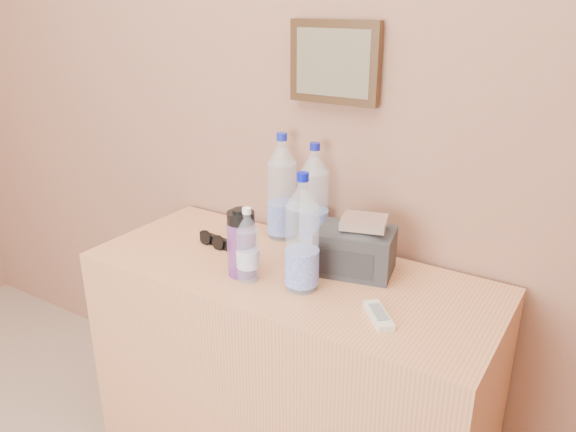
{
  "coord_description": "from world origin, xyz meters",
  "views": [
    {
      "loc": [
        0.99,
        0.41,
        1.58
      ],
      "look_at": [
        0.16,
        1.71,
        0.98
      ],
      "focal_mm": 35.0,
      "sensor_mm": 36.0,
      "label": 1
    }
  ],
  "objects_px": {
    "pet_large_b": "(314,201)",
    "sunglasses": "(215,241)",
    "nalgene_bottle": "(241,243)",
    "foil_packet": "(364,222)",
    "pet_large_c": "(282,192)",
    "toiletry_bag": "(356,248)",
    "dresser": "(288,378)",
    "pet_large_d": "(302,239)",
    "pet_small": "(248,249)",
    "ac_remote": "(378,316)"
  },
  "relations": [
    {
      "from": "pet_large_d",
      "to": "sunglasses",
      "type": "relative_size",
      "value": 2.54
    },
    {
      "from": "pet_large_b",
      "to": "pet_large_d",
      "type": "bearing_deg",
      "value": -66.05
    },
    {
      "from": "ac_remote",
      "to": "pet_large_d",
      "type": "bearing_deg",
      "value": -140.51
    },
    {
      "from": "dresser",
      "to": "pet_large_c",
      "type": "xyz_separation_m",
      "value": [
        -0.16,
        0.21,
        0.56
      ]
    },
    {
      "from": "foil_packet",
      "to": "nalgene_bottle",
      "type": "bearing_deg",
      "value": -146.22
    },
    {
      "from": "dresser",
      "to": "foil_packet",
      "type": "bearing_deg",
      "value": 28.48
    },
    {
      "from": "pet_large_c",
      "to": "toiletry_bag",
      "type": "distance_m",
      "value": 0.36
    },
    {
      "from": "dresser",
      "to": "pet_large_c",
      "type": "distance_m",
      "value": 0.62
    },
    {
      "from": "pet_large_c",
      "to": "ac_remote",
      "type": "relative_size",
      "value": 2.69
    },
    {
      "from": "pet_large_b",
      "to": "sunglasses",
      "type": "xyz_separation_m",
      "value": [
        -0.27,
        -0.19,
        -0.14
      ]
    },
    {
      "from": "pet_large_d",
      "to": "toiletry_bag",
      "type": "xyz_separation_m",
      "value": [
        0.08,
        0.18,
        -0.08
      ]
    },
    {
      "from": "pet_large_b",
      "to": "nalgene_bottle",
      "type": "height_order",
      "value": "pet_large_b"
    },
    {
      "from": "dresser",
      "to": "nalgene_bottle",
      "type": "distance_m",
      "value": 0.52
    },
    {
      "from": "sunglasses",
      "to": "foil_packet",
      "type": "height_order",
      "value": "foil_packet"
    },
    {
      "from": "pet_large_c",
      "to": "foil_packet",
      "type": "distance_m",
      "value": 0.37
    },
    {
      "from": "pet_large_d",
      "to": "sunglasses",
      "type": "height_order",
      "value": "pet_large_d"
    },
    {
      "from": "ac_remote",
      "to": "foil_packet",
      "type": "xyz_separation_m",
      "value": [
        -0.15,
        0.22,
        0.16
      ]
    },
    {
      "from": "pet_small",
      "to": "toiletry_bag",
      "type": "bearing_deg",
      "value": 41.63
    },
    {
      "from": "dresser",
      "to": "nalgene_bottle",
      "type": "xyz_separation_m",
      "value": [
        -0.11,
        -0.1,
        0.5
      ]
    },
    {
      "from": "pet_large_c",
      "to": "nalgene_bottle",
      "type": "xyz_separation_m",
      "value": [
        0.06,
        -0.31,
        -0.06
      ]
    },
    {
      "from": "nalgene_bottle",
      "to": "foil_packet",
      "type": "relative_size",
      "value": 1.62
    },
    {
      "from": "pet_large_c",
      "to": "nalgene_bottle",
      "type": "bearing_deg",
      "value": -79.79
    },
    {
      "from": "sunglasses",
      "to": "ac_remote",
      "type": "distance_m",
      "value": 0.67
    },
    {
      "from": "sunglasses",
      "to": "toiletry_bag",
      "type": "height_order",
      "value": "toiletry_bag"
    },
    {
      "from": "nalgene_bottle",
      "to": "foil_packet",
      "type": "height_order",
      "value": "nalgene_bottle"
    },
    {
      "from": "nalgene_bottle",
      "to": "ac_remote",
      "type": "height_order",
      "value": "nalgene_bottle"
    },
    {
      "from": "ac_remote",
      "to": "foil_packet",
      "type": "height_order",
      "value": "foil_packet"
    },
    {
      "from": "pet_large_d",
      "to": "sunglasses",
      "type": "distance_m",
      "value": 0.43
    },
    {
      "from": "ac_remote",
      "to": "pet_large_b",
      "type": "bearing_deg",
      "value": -172.4
    },
    {
      "from": "dresser",
      "to": "ac_remote",
      "type": "xyz_separation_m",
      "value": [
        0.35,
        -0.11,
        0.41
      ]
    },
    {
      "from": "dresser",
      "to": "sunglasses",
      "type": "xyz_separation_m",
      "value": [
        -0.31,
        0.02,
        0.42
      ]
    },
    {
      "from": "pet_small",
      "to": "sunglasses",
      "type": "distance_m",
      "value": 0.29
    },
    {
      "from": "ac_remote",
      "to": "foil_packet",
      "type": "bearing_deg",
      "value": 172.77
    },
    {
      "from": "pet_large_d",
      "to": "nalgene_bottle",
      "type": "bearing_deg",
      "value": -173.4
    },
    {
      "from": "dresser",
      "to": "pet_large_c",
      "type": "bearing_deg",
      "value": 127.05
    },
    {
      "from": "pet_large_d",
      "to": "toiletry_bag",
      "type": "relative_size",
      "value": 1.54
    },
    {
      "from": "pet_large_c",
      "to": "sunglasses",
      "type": "bearing_deg",
      "value": -128.43
    },
    {
      "from": "dresser",
      "to": "pet_small",
      "type": "relative_size",
      "value": 5.69
    },
    {
      "from": "pet_large_d",
      "to": "pet_small",
      "type": "height_order",
      "value": "pet_large_d"
    },
    {
      "from": "pet_large_c",
      "to": "toiletry_bag",
      "type": "relative_size",
      "value": 1.64
    },
    {
      "from": "toiletry_bag",
      "to": "foil_packet",
      "type": "distance_m",
      "value": 0.09
    },
    {
      "from": "dresser",
      "to": "foil_packet",
      "type": "xyz_separation_m",
      "value": [
        0.2,
        0.11,
        0.57
      ]
    },
    {
      "from": "pet_small",
      "to": "ac_remote",
      "type": "bearing_deg",
      "value": 0.24
    },
    {
      "from": "nalgene_bottle",
      "to": "sunglasses",
      "type": "xyz_separation_m",
      "value": [
        -0.2,
        0.12,
        -0.09
      ]
    },
    {
      "from": "nalgene_bottle",
      "to": "sunglasses",
      "type": "bearing_deg",
      "value": 149.63
    },
    {
      "from": "nalgene_bottle",
      "to": "ac_remote",
      "type": "bearing_deg",
      "value": -1.88
    },
    {
      "from": "pet_small",
      "to": "foil_packet",
      "type": "height_order",
      "value": "pet_small"
    },
    {
      "from": "toiletry_bag",
      "to": "foil_packet",
      "type": "height_order",
      "value": "foil_packet"
    },
    {
      "from": "toiletry_bag",
      "to": "foil_packet",
      "type": "xyz_separation_m",
      "value": [
        0.02,
        0.0,
        0.09
      ]
    },
    {
      "from": "pet_large_b",
      "to": "pet_large_c",
      "type": "relative_size",
      "value": 0.95
    }
  ]
}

